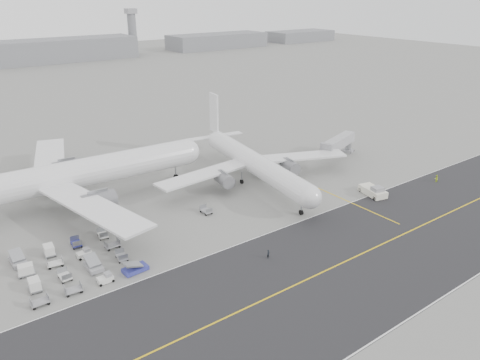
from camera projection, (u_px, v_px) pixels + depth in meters
ground at (235, 238)px, 88.74m from camera, size 700.00×700.00×0.00m
taxiway at (322, 272)px, 78.08m from camera, size 220.00×59.00×0.03m
horizon_buildings at (36, 63)px, 299.06m from camera, size 520.00×28.00×28.00m
control_tower at (132, 31)px, 335.02m from camera, size 7.00×7.00×31.25m
airliner_a at (67, 176)px, 100.80m from camera, size 65.07×64.26×22.43m
airliner_b at (253, 162)px, 112.82m from camera, size 50.30×51.19×17.73m
pushback_tug at (373, 191)px, 106.83m from camera, size 4.68×9.08×2.56m
jet_bridge at (339, 143)px, 128.79m from camera, size 16.87×8.13×6.35m
gse_cluster at (76, 268)px, 79.38m from camera, size 23.54×22.75×2.05m
stray_dolly at (206, 213)px, 98.65m from camera, size 1.66×2.69×1.66m
ground_crew_a at (268, 254)px, 81.82m from camera, size 0.72×0.58×1.70m
ground_crew_b at (436, 178)px, 114.35m from camera, size 1.03×0.90×1.80m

